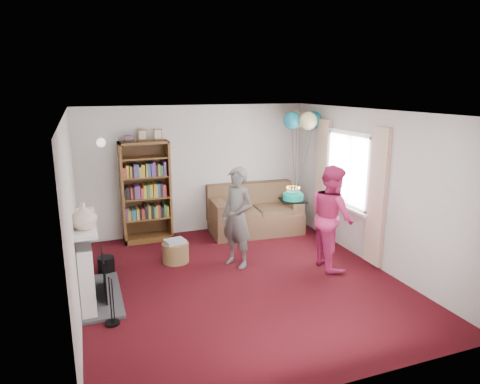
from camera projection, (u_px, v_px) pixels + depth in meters
name	position (u px, v px, depth m)	size (l,w,h in m)	color
ground	(241.00, 281.00, 6.42)	(5.00, 5.00, 0.00)	#38080A
wall_back	(196.00, 170.00, 8.40)	(4.50, 0.02, 2.50)	silver
wall_left	(72.00, 217.00, 5.35)	(0.02, 5.00, 2.50)	silver
wall_right	(372.00, 188.00, 6.88)	(0.02, 5.00, 2.50)	silver
ceiling	(241.00, 112.00, 5.82)	(4.50, 5.00, 0.01)	white
fireplace	(91.00, 264.00, 5.76)	(0.55, 1.80, 1.12)	#3F3F42
window_bay	(347.00, 183.00, 7.42)	(0.14, 2.02, 2.20)	white
wall_sconce	(101.00, 142.00, 7.53)	(0.16, 0.23, 0.16)	gold
bookcase	(146.00, 193.00, 7.94)	(0.89, 0.42, 2.09)	#472B14
sofa	(254.00, 214.00, 8.58)	(1.78, 0.94, 0.94)	brown
wicker_basket	(175.00, 252.00, 7.08)	(0.44, 0.44, 0.39)	olive
person_striped	(237.00, 217.00, 6.80)	(0.59, 0.39, 1.62)	black
person_magenta	(332.00, 217.00, 6.77)	(0.81, 0.63, 1.66)	#C42762
birthday_cake	(293.00, 197.00, 6.65)	(0.38, 0.38, 0.22)	black
balloons	(302.00, 120.00, 8.11)	(0.78, 0.78, 1.71)	#3F3F3F
mantel_vase	(84.00, 216.00, 5.26)	(0.32, 0.32, 0.33)	beige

